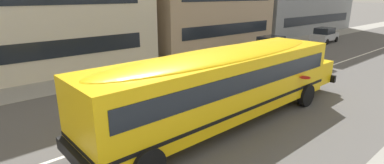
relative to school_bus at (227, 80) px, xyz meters
The scene contains 6 objects.
ground_plane 2.55m from the school_bus, 67.65° to the left, with size 400.00×400.00×0.00m, color #54514F.
sidewalk_far 10.13m from the school_bus, 86.16° to the left, with size 120.00×3.00×0.01m, color gray.
lane_centreline 2.55m from the school_bus, 67.65° to the left, with size 110.00×0.16×0.01m, color silver.
school_bus is the anchor object (origin of this frame).
parked_car_grey_by_entrance 15.44m from the school_bus, 27.41° to the left, with size 3.92×1.91×1.64m.
parked_car_silver_beside_sign 25.08m from the school_bus, 16.67° to the left, with size 3.99×2.06×1.64m.
Camera 1 is at (-9.30, -9.32, 5.21)m, focal length 27.39 mm.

